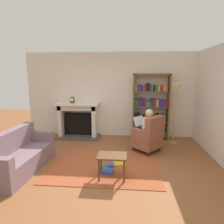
% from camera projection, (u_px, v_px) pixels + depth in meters
% --- Properties ---
extents(ground, '(14.00, 14.00, 0.00)m').
position_uv_depth(ground, '(102.00, 172.00, 4.06)').
color(ground, brown).
extents(back_wall, '(5.60, 0.10, 2.70)m').
position_uv_depth(back_wall, '(112.00, 95.00, 6.30)').
color(back_wall, silver).
rests_on(back_wall, ground).
extents(side_wall_right, '(0.10, 5.20, 2.70)m').
position_uv_depth(side_wall_right, '(214.00, 101.00, 4.81)').
color(side_wall_right, silver).
rests_on(side_wall_right, ground).
extents(area_rug, '(2.40, 1.80, 0.01)m').
position_uv_depth(area_rug, '(104.00, 165.00, 4.35)').
color(area_rug, '#9E4929').
rests_on(area_rug, ground).
extents(fireplace, '(1.41, 0.64, 1.12)m').
position_uv_depth(fireplace, '(78.00, 119.00, 6.29)').
color(fireplace, '#4C4742').
rests_on(fireplace, ground).
extents(mantel_clock, '(0.14, 0.14, 0.20)m').
position_uv_depth(mantel_clock, '(72.00, 100.00, 6.08)').
color(mantel_clock, brown).
rests_on(mantel_clock, fireplace).
extents(bookshelf, '(1.11, 0.32, 2.04)m').
position_uv_depth(bookshelf, '(151.00, 108.00, 6.06)').
color(bookshelf, brown).
rests_on(bookshelf, ground).
extents(armchair_reading, '(0.89, 0.89, 0.97)m').
position_uv_depth(armchair_reading, '(149.00, 136.00, 5.06)').
color(armchair_reading, '#331E14').
rests_on(armchair_reading, ground).
extents(seated_reader, '(0.59, 0.58, 1.14)m').
position_uv_depth(seated_reader, '(146.00, 128.00, 5.10)').
color(seated_reader, silver).
rests_on(seated_reader, ground).
extents(sofa_floral, '(0.82, 1.74, 0.85)m').
position_uv_depth(sofa_floral, '(19.00, 156.00, 4.07)').
color(sofa_floral, slate).
rests_on(sofa_floral, ground).
extents(side_table, '(0.56, 0.39, 0.48)m').
position_uv_depth(side_table, '(112.00, 159.00, 3.75)').
color(side_table, brown).
rests_on(side_table, ground).
extents(scattered_books, '(0.58, 0.61, 0.04)m').
position_uv_depth(scattered_books, '(111.00, 167.00, 4.21)').
color(scattered_books, '#267233').
rests_on(scattered_books, area_rug).
extents(floor_lamp, '(0.32, 0.32, 1.76)m').
position_uv_depth(floor_lamp, '(176.00, 93.00, 5.46)').
color(floor_lamp, '#B7933F').
rests_on(floor_lamp, ground).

